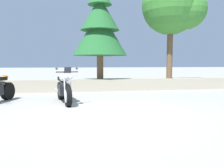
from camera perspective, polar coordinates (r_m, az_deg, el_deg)
The scene contains 5 objects.
ground_plane at distance 5.71m, azimuth -1.59°, elevation -7.69°, with size 120.00×120.00×0.00m, color #A3A099.
stone_wall at distance 10.39m, azimuth -5.10°, elevation -0.24°, with size 36.00×0.80×0.55m, color #A89E89.
motorcycle_silver_centre at distance 7.39m, azimuth -12.19°, elevation -1.00°, with size 0.81×2.05×1.18m.
pine_tree_far_left at distance 10.79m, azimuth -3.12°, elevation 14.66°, with size 2.56×2.56×4.38m.
leafy_tree_mid_left at distance 11.48m, azimuth 15.67°, elevation 18.55°, with size 2.88×2.74×4.84m.
Camera 1 is at (-0.73, -5.52, 1.29)m, focal length 35.64 mm.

